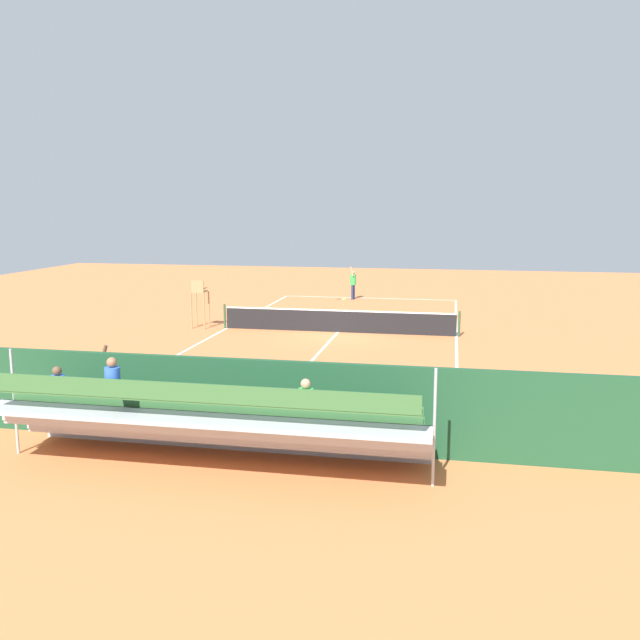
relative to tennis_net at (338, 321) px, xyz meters
The scene contains 12 objects.
ground_plane 0.50m from the tennis_net, ahead, with size 60.00×60.00×0.00m, color #D17542.
court_line_markings 0.50m from the tennis_net, 90.00° to the right, with size 10.10×22.20×0.01m.
tennis_net is the anchor object (origin of this frame).
backdrop_wall 14.01m from the tennis_net, 90.00° to the left, with size 18.00×0.16×2.00m, color #1E4C2D.
bleacher_stand 15.33m from the tennis_net, 89.70° to the left, with size 9.06×2.40×2.48m.
umpire_chair 6.26m from the tennis_net, ahead, with size 0.67×0.67×2.14m.
courtside_bench 13.49m from the tennis_net, 100.26° to the left, with size 1.80×0.40×0.93m.
equipment_bag 13.41m from the tennis_net, 91.87° to the left, with size 0.90×0.36×0.36m, color #334C8C.
tennis_player 10.34m from the tennis_net, 85.18° to the right, with size 0.43×0.55×1.93m.
tennis_racket 10.25m from the tennis_net, 82.07° to the right, with size 0.57×0.31×0.03m.
tennis_ball_near 7.95m from the tennis_net, 82.62° to the right, with size 0.07×0.07×0.07m, color #CCDB33.
line_judge 13.64m from the tennis_net, 73.91° to the left, with size 0.41×0.55×1.93m.
Camera 1 is at (-4.74, 28.03, 5.38)m, focal length 37.76 mm.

